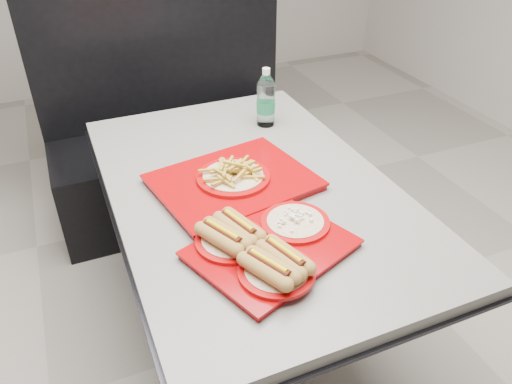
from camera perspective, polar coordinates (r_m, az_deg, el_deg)
name	(u,v)px	position (r m, az deg, el deg)	size (l,w,h in m)	color
ground	(252,335)	(2.17, -0.46, -16.06)	(6.00, 6.00, 0.00)	#A09A8F
diner_table	(251,224)	(1.76, -0.54, -3.69)	(0.92, 1.42, 0.75)	black
booth_bench	(175,138)	(2.75, -9.30, 6.14)	(1.30, 0.57, 1.35)	black
tray_near	(266,245)	(1.36, 1.15, -6.13)	(0.50, 0.45, 0.09)	#940407
tray_far	(233,179)	(1.65, -2.61, 1.52)	(0.56, 0.47, 0.10)	#940407
water_bottle	(266,101)	(2.03, 1.13, 10.38)	(0.07, 0.07, 0.24)	silver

